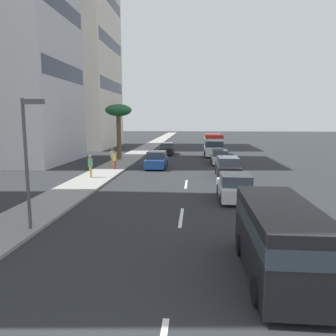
% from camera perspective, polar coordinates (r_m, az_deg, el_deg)
% --- Properties ---
extents(ground_plane, '(198.00, 198.00, 0.00)m').
position_cam_1_polar(ground_plane, '(35.25, 3.73, 0.71)').
color(ground_plane, '#26282B').
extents(sidewalk_right, '(162.00, 3.03, 0.15)m').
position_cam_1_polar(sidewalk_right, '(36.16, -8.22, 0.96)').
color(sidewalk_right, gray).
rests_on(sidewalk_right, ground_plane).
extents(lane_stripe_mid, '(3.20, 0.16, 0.01)m').
position_cam_1_polar(lane_stripe_mid, '(16.21, 2.34, -8.63)').
color(lane_stripe_mid, silver).
rests_on(lane_stripe_mid, ground_plane).
extents(lane_stripe_far, '(3.20, 0.16, 0.01)m').
position_cam_1_polar(lane_stripe_far, '(24.26, 3.20, -2.85)').
color(lane_stripe_far, silver).
rests_on(lane_stripe_far, ground_plane).
extents(van_lead, '(5.34, 2.07, 2.28)m').
position_cam_1_polar(van_lead, '(10.55, 19.00, -11.20)').
color(van_lead, black).
rests_on(van_lead, ground_plane).
extents(minibus_second, '(6.32, 2.30, 2.87)m').
position_cam_1_polar(minibus_second, '(43.18, 7.96, 4.19)').
color(minibus_second, silver).
rests_on(minibus_second, ground_plane).
extents(car_third, '(4.55, 1.85, 1.61)m').
position_cam_1_polar(car_third, '(44.79, -0.17, 3.38)').
color(car_third, black).
rests_on(car_third, ground_plane).
extents(car_fourth, '(4.64, 1.88, 1.69)m').
position_cam_1_polar(car_fourth, '(27.77, 10.43, 0.13)').
color(car_fourth, black).
rests_on(car_fourth, ground_plane).
extents(car_fifth, '(4.69, 1.81, 1.53)m').
position_cam_1_polar(car_fifth, '(35.65, 9.07, 1.89)').
color(car_fifth, silver).
rests_on(car_fifth, ground_plane).
extents(car_sixth, '(4.44, 1.96, 1.67)m').
position_cam_1_polar(car_sixth, '(32.23, -2.02, 1.40)').
color(car_sixth, '#1E478C').
rests_on(car_sixth, ground_plane).
extents(car_seventh, '(4.24, 1.95, 1.57)m').
position_cam_1_polar(car_seventh, '(19.99, 11.67, -3.31)').
color(car_seventh, silver).
rests_on(car_seventh, ground_plane).
extents(pedestrian_near_lamp, '(0.30, 0.33, 1.82)m').
position_cam_1_polar(pedestrian_near_lamp, '(26.80, -13.49, 0.53)').
color(pedestrian_near_lamp, gold).
rests_on(pedestrian_near_lamp, sidewalk_right).
extents(pedestrian_mid_block, '(0.30, 0.33, 1.69)m').
position_cam_1_polar(pedestrian_mid_block, '(30.93, -9.40, 1.53)').
color(pedestrian_mid_block, red).
rests_on(pedestrian_mid_block, sidewalk_right).
extents(pedestrian_by_tree, '(0.30, 0.34, 1.79)m').
position_cam_1_polar(pedestrian_by_tree, '(32.61, -9.78, 2.01)').
color(pedestrian_by_tree, gold).
rests_on(pedestrian_by_tree, sidewalk_right).
extents(palm_tree, '(3.04, 3.04, 6.39)m').
position_cam_1_polar(palm_tree, '(38.34, -8.71, 9.57)').
color(palm_tree, brown).
rests_on(palm_tree, sidewalk_right).
extents(street_lamp, '(0.24, 0.97, 5.51)m').
position_cam_1_polar(street_lamp, '(14.62, -23.36, 3.36)').
color(street_lamp, '#4C4C51').
rests_on(street_lamp, sidewalk_right).
extents(office_tower_far, '(15.24, 11.72, 38.42)m').
position_cam_1_polar(office_tower_far, '(60.37, -15.83, 22.05)').
color(office_tower_far, silver).
rests_on(office_tower_far, ground_plane).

